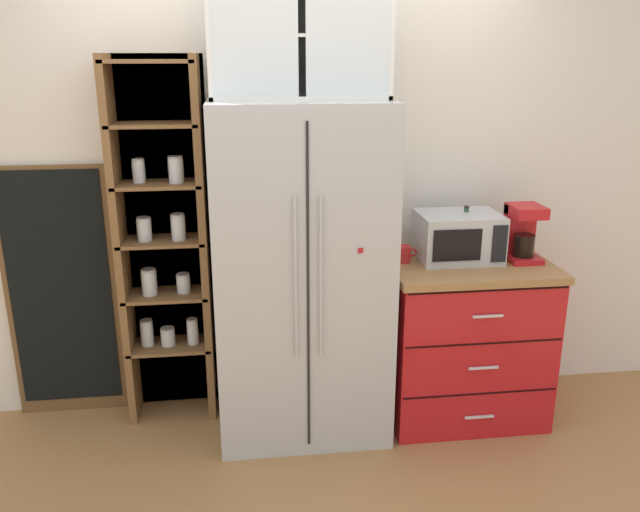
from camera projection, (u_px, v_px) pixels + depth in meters
The scene contains 13 objects.
ground_plane at pixel (303, 423), 3.63m from camera, with size 10.72×10.72×0.00m, color #9E7042.
wall_back_cream at pixel (294, 187), 3.63m from camera, with size 5.02×0.10×2.55m, color silver.
refrigerator at pixel (301, 273), 3.39m from camera, with size 0.90×0.68×1.79m.
pantry_shelf_column at pixel (164, 242), 3.51m from camera, with size 0.52×0.29×2.00m.
counter_cabinet at pixel (463, 338), 3.64m from camera, with size 0.89×0.66×0.91m.
microwave at pixel (458, 237), 3.50m from camera, with size 0.44×0.33×0.26m.
coffee_maker at pixel (522, 232), 3.50m from camera, with size 0.17×0.20×0.31m.
mug_red at pixel (403, 254), 3.49m from camera, with size 0.12×0.09×0.09m.
mug_cream at pixel (465, 251), 3.55m from camera, with size 0.12×0.08×0.09m.
bottle_cobalt at pixel (471, 244), 3.45m from camera, with size 0.07×0.07×0.25m.
bottle_green at pixel (465, 235), 3.54m from camera, with size 0.07×0.07×0.29m.
upper_cabinet at pixel (298, 36), 3.07m from camera, with size 0.86×0.32×0.58m.
chalkboard_menu at pixel (62, 293), 3.57m from camera, with size 0.60×0.04×1.44m.
Camera 1 is at (-0.31, -3.17, 2.00)m, focal length 36.04 mm.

